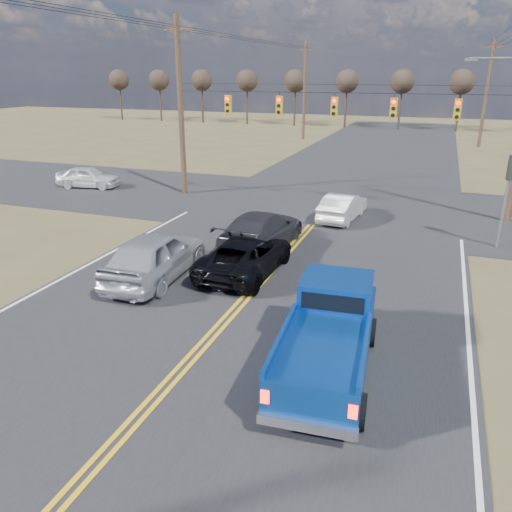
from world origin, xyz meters
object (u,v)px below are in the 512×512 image
(silver_suv, at_px, (155,255))
(black_suv, at_px, (246,255))
(dgrey_car_queue, at_px, (261,230))
(white_car_queue, at_px, (343,207))
(cross_car_west, at_px, (88,177))
(pickup_truck, at_px, (329,336))

(silver_suv, xyz_separation_m, black_suv, (2.85, 1.61, -0.19))
(dgrey_car_queue, bearing_deg, silver_suv, 64.19)
(dgrey_car_queue, bearing_deg, white_car_queue, -110.15)
(silver_suv, relative_size, black_suv, 1.04)
(dgrey_car_queue, xyz_separation_m, cross_car_west, (-14.38, 7.34, -0.11))
(white_car_queue, bearing_deg, dgrey_car_queue, 73.04)
(silver_suv, height_order, white_car_queue, silver_suv)
(silver_suv, xyz_separation_m, white_car_queue, (4.84, 9.90, -0.20))
(silver_suv, relative_size, dgrey_car_queue, 0.94)
(silver_suv, xyz_separation_m, cross_car_west, (-11.93, 11.74, -0.20))
(black_suv, height_order, white_car_queue, black_suv)
(black_suv, height_order, dgrey_car_queue, dgrey_car_queue)
(black_suv, xyz_separation_m, cross_car_west, (-14.78, 10.12, -0.01))
(white_car_queue, height_order, cross_car_west, cross_car_west)
(black_suv, xyz_separation_m, dgrey_car_queue, (-0.40, 2.79, 0.10))
(pickup_truck, distance_m, silver_suv, 7.99)
(pickup_truck, height_order, black_suv, pickup_truck)
(black_suv, bearing_deg, cross_car_west, -32.41)
(pickup_truck, bearing_deg, white_car_queue, 95.12)
(silver_suv, height_order, black_suv, silver_suv)
(pickup_truck, height_order, dgrey_car_queue, pickup_truck)
(pickup_truck, relative_size, dgrey_car_queue, 1.01)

